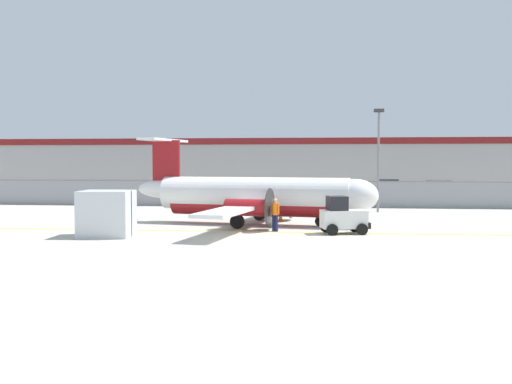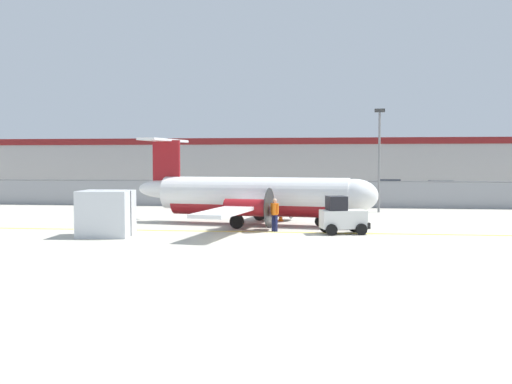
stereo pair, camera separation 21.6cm
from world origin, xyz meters
TOP-DOWN VIEW (x-y plane):
  - ground_plane at (0.00, 2.00)m, footprint 140.00×140.00m
  - perimeter_fence at (0.00, 18.00)m, footprint 98.00×0.10m
  - parking_lot_strip at (0.00, 29.50)m, footprint 98.00×17.00m
  - background_building at (0.00, 47.99)m, footprint 91.00×8.10m
  - commuter_airplane at (-0.94, 5.37)m, footprint 14.23×16.05m
  - baggage_tug at (3.68, 1.76)m, footprint 2.53×1.85m
  - ground_crew_worker at (0.26, 2.34)m, footprint 0.49×0.48m
  - cargo_container at (-7.61, -0.49)m, footprint 2.51×2.13m
  - traffic_cone_near_left at (-6.99, 0.06)m, footprint 0.36×0.36m
  - traffic_cone_near_right at (4.71, 7.52)m, footprint 0.36×0.36m
  - traffic_cone_far_left at (0.19, 7.44)m, footprint 0.36×0.36m
  - traffic_cone_far_right at (-1.96, 5.51)m, footprint 0.36×0.36m
  - parked_car_0 at (-13.96, 34.43)m, footprint 4.39×2.43m
  - parked_car_1 at (-11.37, 25.83)m, footprint 4.21×2.03m
  - parked_car_2 at (-7.01, 26.94)m, footprint 4.38×2.42m
  - parked_car_3 at (-3.02, 28.37)m, footprint 4.28×2.18m
  - parked_car_4 at (2.67, 27.57)m, footprint 4.24×2.08m
  - parked_car_5 at (5.77, 28.74)m, footprint 4.37×2.39m
  - parked_car_6 at (9.83, 34.84)m, footprint 4.34×2.31m
  - parked_car_7 at (14.20, 31.32)m, footprint 4.24×2.08m
  - apron_light_pole at (6.62, 14.10)m, footprint 0.70×0.30m

SIDE VIEW (x-z plane):
  - ground_plane at x=0.00m, z-range 0.00..0.01m
  - parking_lot_strip at x=0.00m, z-range 0.00..0.12m
  - traffic_cone_near_left at x=-6.99m, z-range -0.01..0.63m
  - traffic_cone_near_right at x=4.71m, z-range -0.01..0.63m
  - traffic_cone_far_left at x=0.19m, z-range -0.01..0.63m
  - traffic_cone_far_right at x=-1.96m, z-range -0.01..0.63m
  - baggage_tug at x=3.68m, z-range -0.08..1.80m
  - parked_car_0 at x=-13.96m, z-range 0.10..1.68m
  - parked_car_1 at x=-11.37m, z-range 0.10..1.68m
  - parked_car_2 at x=-7.01m, z-range 0.10..1.68m
  - parked_car_3 at x=-3.02m, z-range 0.10..1.68m
  - parked_car_4 at x=2.67m, z-range 0.10..1.68m
  - parked_car_5 at x=5.77m, z-range 0.10..1.68m
  - parked_car_6 at x=9.83m, z-range 0.10..1.68m
  - parked_car_7 at x=14.20m, z-range 0.10..1.68m
  - ground_crew_worker at x=0.26m, z-range 0.10..1.80m
  - cargo_container at x=-7.61m, z-range 0.00..2.20m
  - perimeter_fence at x=0.00m, z-range 0.07..2.17m
  - commuter_airplane at x=-0.94m, z-range -0.86..4.06m
  - background_building at x=0.00m, z-range 0.01..6.51m
  - apron_light_pole at x=6.62m, z-range 0.67..7.94m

